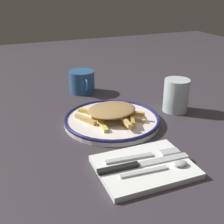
# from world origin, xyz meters

# --- Properties ---
(ground_plane) EXTENTS (2.60, 2.60, 0.00)m
(ground_plane) POSITION_xyz_m (0.00, 0.00, 0.00)
(ground_plane) COLOR #363137
(plate) EXTENTS (0.27, 0.27, 0.02)m
(plate) POSITION_xyz_m (0.00, 0.00, 0.01)
(plate) COLOR white
(plate) RESTS_ON ground_plane
(fries_heap) EXTENTS (0.18, 0.18, 0.04)m
(fries_heap) POSITION_xyz_m (-0.00, -0.00, 0.04)
(fries_heap) COLOR #E5B94C
(fries_heap) RESTS_ON plate
(napkin) EXTENTS (0.16, 0.20, 0.01)m
(napkin) POSITION_xyz_m (0.24, -0.02, 0.01)
(napkin) COLOR white
(napkin) RESTS_ON ground_plane
(fork) EXTENTS (0.03, 0.18, 0.00)m
(fork) POSITION_xyz_m (0.21, -0.01, 0.02)
(fork) COLOR silver
(fork) RESTS_ON napkin
(knife) EXTENTS (0.03, 0.21, 0.01)m
(knife) POSITION_xyz_m (0.23, -0.04, 0.02)
(knife) COLOR black
(knife) RESTS_ON napkin
(spoon) EXTENTS (0.03, 0.15, 0.01)m
(spoon) POSITION_xyz_m (0.27, 0.01, 0.02)
(spoon) COLOR silver
(spoon) RESTS_ON napkin
(water_glass) EXTENTS (0.08, 0.08, 0.10)m
(water_glass) POSITION_xyz_m (-0.01, 0.22, 0.05)
(water_glass) COLOR silver
(water_glass) RESTS_ON ground_plane
(coffee_mug) EXTENTS (0.12, 0.09, 0.08)m
(coffee_mug) POSITION_xyz_m (-0.28, -0.00, 0.04)
(coffee_mug) COLOR #2B588A
(coffee_mug) RESTS_ON ground_plane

